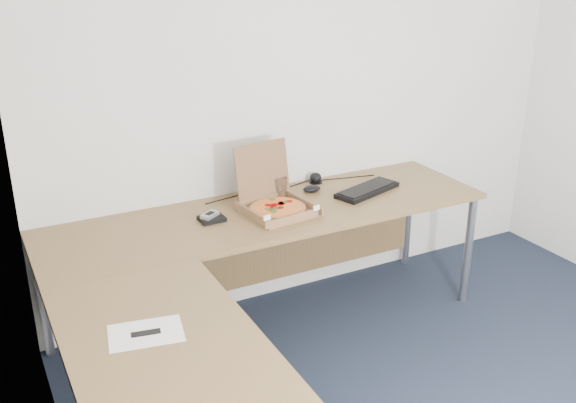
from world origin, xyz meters
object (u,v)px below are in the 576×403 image
desk (248,259)px  wallet (212,219)px  pizza_box (276,205)px  drinking_glass (281,188)px  keyboard (367,190)px

desk → wallet: (-0.01, 0.45, 0.04)m
pizza_box → drinking_glass: (0.11, 0.17, 0.02)m
drinking_glass → pizza_box: bearing=-124.0°
pizza_box → desk: bearing=-138.1°
drinking_glass → keyboard: (0.50, -0.15, -0.05)m
desk → wallet: bearing=90.8°
desk → pizza_box: (0.35, 0.40, 0.07)m
keyboard → wallet: (-0.97, 0.03, -0.00)m
desk → keyboard: size_ratio=5.79×
wallet → pizza_box: bearing=-9.2°
desk → drinking_glass: drinking_glass is taller
wallet → keyboard: bearing=-3.6°
keyboard → wallet: 0.97m
keyboard → wallet: size_ratio=3.32×
drinking_glass → keyboard: drinking_glass is taller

